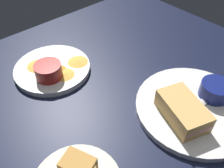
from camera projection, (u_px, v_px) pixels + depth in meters
ground_plane at (134, 115)px, 62.98cm from camera, size 110.00×110.00×3.00cm
plate_sandwich_main at (194, 108)px, 61.89cm from camera, size 29.88×29.88×1.60cm
sandwich_half_near at (183, 110)px, 57.02cm from camera, size 14.81×11.41×4.80cm
ramekin_dark_sauce at (216, 90)px, 62.37cm from camera, size 7.94×7.94×4.08cm
spoon_by_dark_ramekin at (199, 105)px, 60.98cm from camera, size 2.43×9.93×0.80cm
plate_chips_companion at (53, 69)px, 73.14cm from camera, size 22.65×22.65×1.60cm
ramekin_light_gravy at (48, 70)px, 67.83cm from camera, size 7.63×7.63×4.19cm
spoon_by_gravy_ramekin at (43, 76)px, 69.02cm from camera, size 6.16×9.31×0.80cm
plantain_chip_scatter at (54, 67)px, 71.95cm from camera, size 16.88×17.71×0.60cm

